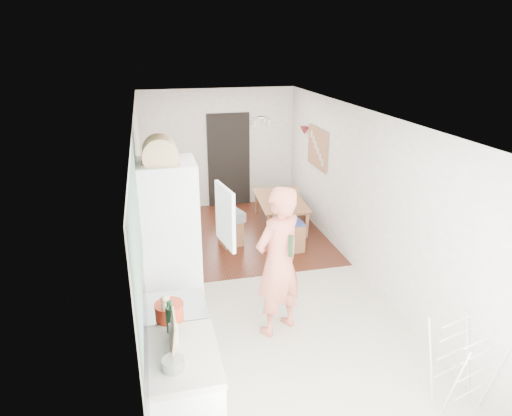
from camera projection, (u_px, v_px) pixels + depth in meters
name	position (u px, v px, depth m)	size (l,w,h in m)	color
room_shell	(259.00, 205.00, 6.37)	(3.20, 7.00, 2.50)	white
floor	(259.00, 283.00, 6.81)	(3.20, 7.00, 0.01)	beige
wood_floor_overlay	(235.00, 234.00, 8.49)	(3.20, 3.30, 0.01)	#592117
sage_wall_panel	(138.00, 231.00, 4.00)	(0.02, 3.00, 1.30)	slate
tile_splashback	(146.00, 335.00, 3.74)	(0.02, 1.90, 0.50)	black
doorway_recess	(229.00, 160.00, 9.68)	(0.90, 0.04, 2.00)	black
base_cabinet	(185.00, 398.00, 4.05)	(0.60, 0.90, 0.86)	white
worktop	(182.00, 355.00, 3.89)	(0.62, 0.92, 0.06)	beige
range_cooker	(179.00, 345.00, 4.73)	(0.60, 0.60, 0.88)	white
cooker_top	(176.00, 307.00, 4.57)	(0.60, 0.60, 0.04)	#B3B3B5
fridge_housing	(171.00, 248.00, 5.45)	(0.66, 0.66, 2.15)	white
fridge_door	(225.00, 216.00, 5.14)	(0.56, 0.04, 0.70)	white
fridge_interior	(196.00, 209.00, 5.35)	(0.02, 0.52, 0.66)	white
pinboard	(318.00, 148.00, 8.35)	(0.03, 0.90, 0.70)	tan
pinboard_frame	(317.00, 148.00, 8.34)	(0.01, 0.94, 0.74)	olive
wall_sconce	(304.00, 131.00, 8.86)	(0.18, 0.18, 0.16)	maroon
person	(278.00, 249.00, 5.35)	(0.81, 0.53, 2.22)	#DD7158
dining_table	(281.00, 214.00, 8.85)	(1.30, 0.72, 0.46)	olive
dining_chair	(289.00, 222.00, 7.72)	(0.44, 0.44, 1.05)	olive
stool	(231.00, 233.00, 7.99)	(0.35, 0.35, 0.46)	olive
grey_drape	(231.00, 216.00, 7.87)	(0.38, 0.38, 0.17)	gray
drying_rack	(462.00, 367.00, 4.43)	(0.45, 0.40, 0.87)	white
bread_bin	(160.00, 154.00, 4.95)	(0.40, 0.38, 0.21)	#DCAC78
red_casserole	(169.00, 311.00, 4.32)	(0.28, 0.28, 0.16)	red
steel_pan	(173.00, 364.00, 3.68)	(0.19, 0.19, 0.09)	#B3B3B5
held_bottle	(291.00, 246.00, 5.24)	(0.06, 0.06, 0.26)	#1A3B1E
bottle_a	(172.00, 323.00, 4.02)	(0.07, 0.07, 0.31)	#1A3B1E
bottle_b	(169.00, 320.00, 4.11)	(0.06, 0.06, 0.26)	#1A3B1E
bottle_c	(174.00, 334.00, 3.97)	(0.08, 0.08, 0.20)	beige
pepper_mill_front	(165.00, 313.00, 4.23)	(0.06, 0.06, 0.23)	#DCAC78
pepper_mill_back	(168.00, 310.00, 4.31)	(0.06, 0.06, 0.20)	#DCAC78
chopping_boards	(173.00, 335.00, 3.83)	(0.04, 0.26, 0.35)	#DCAC78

